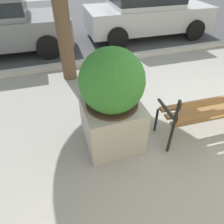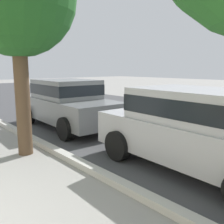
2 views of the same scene
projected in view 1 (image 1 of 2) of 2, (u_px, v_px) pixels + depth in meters
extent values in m
plane|color=gray|center=(210.00, 119.00, 3.71)|extent=(80.00, 80.00, 0.00)
cube|color=#424244|center=(99.00, 16.00, 9.25)|extent=(60.00, 9.00, 0.01)
cube|color=#B2AFA8|center=(143.00, 55.00, 5.82)|extent=(60.00, 0.20, 0.12)
cube|color=brown|center=(222.00, 115.00, 3.11)|extent=(1.70, 0.20, 0.04)
cube|color=brown|center=(214.00, 108.00, 3.24)|extent=(1.70, 0.20, 0.04)
cube|color=brown|center=(207.00, 102.00, 3.38)|extent=(1.70, 0.20, 0.04)
cylinder|color=black|center=(156.00, 120.00, 3.35)|extent=(0.04, 0.04, 0.45)
cylinder|color=black|center=(173.00, 128.00, 2.84)|extent=(0.04, 0.04, 0.95)
cube|color=black|center=(166.00, 108.00, 2.96)|extent=(0.06, 0.48, 0.03)
cube|color=gray|center=(112.00, 124.00, 3.07)|extent=(0.81, 0.81, 0.74)
cylinder|color=#38281C|center=(112.00, 103.00, 2.83)|extent=(0.73, 0.73, 0.03)
sphere|color=#2D6B28|center=(112.00, 81.00, 2.60)|extent=(0.86, 0.86, 0.86)
cylinder|color=brown|center=(62.00, 22.00, 4.14)|extent=(0.32, 0.32, 2.54)
cylinder|color=black|center=(46.00, 29.00, 6.83)|extent=(0.65, 0.24, 0.64)
cylinder|color=black|center=(49.00, 47.00, 5.57)|extent=(0.65, 0.24, 0.64)
cube|color=#B7B7BC|center=(148.00, 17.00, 6.87)|extent=(4.15, 1.84, 0.70)
cylinder|color=black|center=(169.00, 17.00, 7.98)|extent=(0.65, 0.24, 0.64)
cylinder|color=black|center=(194.00, 30.00, 6.72)|extent=(0.65, 0.24, 0.64)
cylinder|color=black|center=(103.00, 23.00, 7.40)|extent=(0.65, 0.24, 0.64)
cylinder|color=black|center=(117.00, 38.00, 6.13)|extent=(0.65, 0.24, 0.64)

